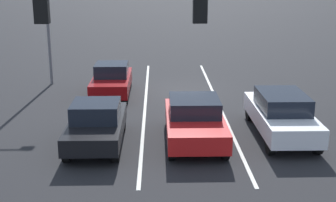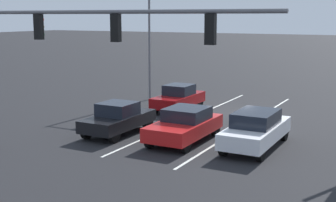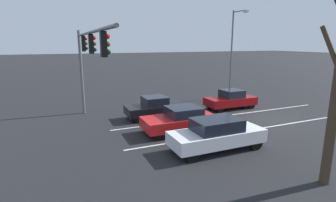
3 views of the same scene
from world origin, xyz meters
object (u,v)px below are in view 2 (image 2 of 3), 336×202
traffic_signal_gantry (69,41)px  car_white_leftlane_front (256,129)px  car_black_rightlane_front (118,118)px  car_red_midlane_front (185,125)px  street_lamp_right_shoulder (152,30)px  car_maroon_rightlane_second (179,98)px

traffic_signal_gantry → car_white_leftlane_front: bearing=-136.6°
car_black_rightlane_front → traffic_signal_gantry: 5.95m
car_red_midlane_front → street_lamp_right_shoulder: (6.55, -8.43, 3.83)m
car_red_midlane_front → car_maroon_rightlane_second: (3.42, -6.11, -0.01)m
car_black_rightlane_front → car_white_leftlane_front: 6.51m
car_black_rightlane_front → car_maroon_rightlane_second: car_maroon_rightlane_second is taller
car_white_leftlane_front → car_maroon_rightlane_second: bearing=-40.9°
car_red_midlane_front → car_maroon_rightlane_second: size_ratio=1.07×
car_black_rightlane_front → car_red_midlane_front: bearing=-174.3°
car_white_leftlane_front → street_lamp_right_shoulder: bearing=-39.6°
car_black_rightlane_front → car_maroon_rightlane_second: 6.45m
car_maroon_rightlane_second → car_black_rightlane_front: bearing=90.7°
car_maroon_rightlane_second → street_lamp_right_shoulder: size_ratio=0.51×
car_red_midlane_front → traffic_signal_gantry: traffic_signal_gantry is taller
car_maroon_rightlane_second → car_white_leftlane_front: bearing=139.1°
car_black_rightlane_front → traffic_signal_gantry: size_ratio=0.33×
car_red_midlane_front → car_maroon_rightlane_second: 7.00m
street_lamp_right_shoulder → car_maroon_rightlane_second: bearing=143.4°
car_black_rightlane_front → car_white_leftlane_front: size_ratio=0.87×
car_red_midlane_front → car_white_leftlane_front: size_ratio=0.92×
car_white_leftlane_front → street_lamp_right_shoulder: street_lamp_right_shoulder is taller
car_white_leftlane_front → traffic_signal_gantry: traffic_signal_gantry is taller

